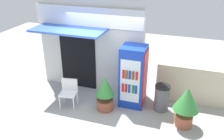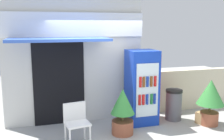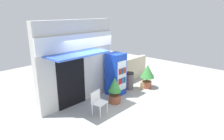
% 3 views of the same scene
% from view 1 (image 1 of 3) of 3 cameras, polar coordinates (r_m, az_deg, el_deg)
% --- Properties ---
extents(ground, '(16.00, 16.00, 0.00)m').
position_cam_1_polar(ground, '(7.07, -4.33, -9.44)').
color(ground, '#A3A39E').
extents(storefront_building, '(3.37, 1.25, 3.18)m').
position_cam_1_polar(storefront_building, '(7.64, -5.27, 6.99)').
color(storefront_building, silver).
rests_on(storefront_building, ground).
extents(drink_cooler, '(0.70, 0.73, 1.80)m').
position_cam_1_polar(drink_cooler, '(6.94, 4.98, -1.51)').
color(drink_cooler, '#1438B2').
rests_on(drink_cooler, ground).
extents(plastic_chair, '(0.52, 0.47, 0.83)m').
position_cam_1_polar(plastic_chair, '(7.13, -10.07, -4.78)').
color(plastic_chair, white).
rests_on(plastic_chair, ground).
extents(potted_plant_near_shop, '(0.53, 0.53, 1.02)m').
position_cam_1_polar(potted_plant_near_shop, '(6.83, -1.69, -5.13)').
color(potted_plant_near_shop, '#995138').
rests_on(potted_plant_near_shop, ground).
extents(potted_plant_curbside, '(0.65, 0.65, 1.11)m').
position_cam_1_polar(potted_plant_curbside, '(6.38, 17.02, -7.39)').
color(potted_plant_curbside, '#995138').
rests_on(potted_plant_curbside, ground).
extents(trash_bin, '(0.42, 0.42, 0.78)m').
position_cam_1_polar(trash_bin, '(7.02, 11.54, -6.36)').
color(trash_bin, '#595960').
rests_on(trash_bin, ground).
extents(stone_boundary_wall, '(2.50, 0.22, 1.14)m').
position_cam_1_polar(stone_boundary_wall, '(7.54, 19.83, -3.59)').
color(stone_boundary_wall, beige).
rests_on(stone_boundary_wall, ground).
extents(cardboard_box, '(0.42, 0.39, 0.28)m').
position_cam_1_polar(cardboard_box, '(6.76, 15.93, -10.83)').
color(cardboard_box, tan).
rests_on(cardboard_box, ground).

